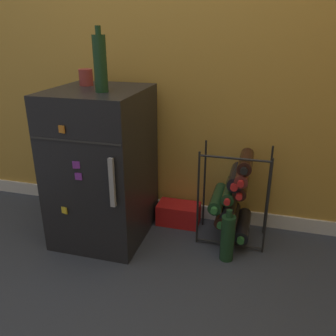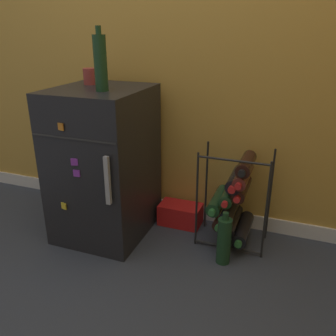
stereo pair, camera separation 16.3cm
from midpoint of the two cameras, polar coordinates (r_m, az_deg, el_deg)
ground_plane at (r=1.90m, az=-0.75°, el=-16.23°), size 14.00×14.00×0.00m
wall_back at (r=2.12m, az=6.06°, el=23.52°), size 7.03×0.07×2.50m
mini_fridge at (r=2.07m, az=-7.99°, el=0.64°), size 0.49×0.57×0.87m
wine_rack at (r=2.04m, az=12.86°, el=-4.93°), size 0.38×0.32×0.56m
soda_box at (r=2.27m, az=4.07°, el=-7.44°), size 0.26×0.15×0.13m
fridge_top_cup at (r=2.08m, az=-10.14°, el=14.25°), size 0.08×0.08×0.09m
fridge_top_bottle at (r=1.84m, az=-8.21°, el=16.37°), size 0.07×0.07×0.31m
loose_bottle_floor at (r=1.92m, az=11.43°, el=-11.39°), size 0.07×0.07×0.30m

